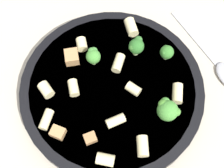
{
  "coord_description": "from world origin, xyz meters",
  "views": [
    {
      "loc": [
        0.2,
        -0.02,
        0.47
      ],
      "look_at": [
        0.0,
        0.0,
        0.04
      ],
      "focal_mm": 50.0,
      "sensor_mm": 36.0,
      "label": 1
    }
  ],
  "objects_px": {
    "rigatoni_6": "(73,86)",
    "chicken_chunk_2": "(72,57)",
    "broccoli_floret_1": "(93,56)",
    "rigatoni_4": "(177,93)",
    "rigatoni_2": "(105,160)",
    "rigatoni_5": "(46,89)",
    "chicken_chunk_0": "(90,138)",
    "chicken_chunk_1": "(58,132)",
    "rigatoni_7": "(46,120)",
    "broccoli_floret_0": "(136,46)",
    "rigatoni_3": "(118,63)",
    "rigatoni_0": "(131,27)",
    "broccoli_floret_2": "(167,52)",
    "rigatoni_9": "(82,44)",
    "spoon": "(221,66)",
    "rigatoni_8": "(143,146)",
    "pasta_bowl": "(112,90)",
    "broccoli_floret_3": "(167,110)",
    "rigatoni_1": "(133,89)"
  },
  "relations": [
    {
      "from": "rigatoni_7",
      "to": "rigatoni_2",
      "type": "bearing_deg",
      "value": 51.02
    },
    {
      "from": "rigatoni_2",
      "to": "rigatoni_3",
      "type": "height_order",
      "value": "rigatoni_2"
    },
    {
      "from": "broccoli_floret_1",
      "to": "rigatoni_9",
      "type": "height_order",
      "value": "broccoli_floret_1"
    },
    {
      "from": "rigatoni_0",
      "to": "broccoli_floret_0",
      "type": "bearing_deg",
      "value": 2.71
    },
    {
      "from": "chicken_chunk_1",
      "to": "rigatoni_6",
      "type": "bearing_deg",
      "value": 160.63
    },
    {
      "from": "broccoli_floret_2",
      "to": "chicken_chunk_1",
      "type": "relative_size",
      "value": 1.38
    },
    {
      "from": "rigatoni_1",
      "to": "rigatoni_4",
      "type": "relative_size",
      "value": 0.73
    },
    {
      "from": "rigatoni_5",
      "to": "chicken_chunk_0",
      "type": "height_order",
      "value": "rigatoni_5"
    },
    {
      "from": "rigatoni_7",
      "to": "rigatoni_4",
      "type": "bearing_deg",
      "value": 96.73
    },
    {
      "from": "broccoli_floret_2",
      "to": "rigatoni_7",
      "type": "xyz_separation_m",
      "value": [
        0.09,
        -0.19,
        -0.01
      ]
    },
    {
      "from": "broccoli_floret_1",
      "to": "broccoli_floret_3",
      "type": "distance_m",
      "value": 0.14
    },
    {
      "from": "rigatoni_2",
      "to": "rigatoni_6",
      "type": "bearing_deg",
      "value": -161.12
    },
    {
      "from": "broccoli_floret_1",
      "to": "rigatoni_9",
      "type": "distance_m",
      "value": 0.04
    },
    {
      "from": "broccoli_floret_0",
      "to": "spoon",
      "type": "distance_m",
      "value": 0.15
    },
    {
      "from": "broccoli_floret_3",
      "to": "rigatoni_3",
      "type": "xyz_separation_m",
      "value": [
        -0.09,
        -0.06,
        -0.01
      ]
    },
    {
      "from": "rigatoni_0",
      "to": "rigatoni_4",
      "type": "xyz_separation_m",
      "value": [
        0.13,
        0.06,
        -0.0
      ]
    },
    {
      "from": "rigatoni_5",
      "to": "rigatoni_7",
      "type": "distance_m",
      "value": 0.05
    },
    {
      "from": "chicken_chunk_0",
      "to": "rigatoni_6",
      "type": "bearing_deg",
      "value": -166.1
    },
    {
      "from": "rigatoni_5",
      "to": "broccoli_floret_2",
      "type": "bearing_deg",
      "value": 102.63
    },
    {
      "from": "rigatoni_6",
      "to": "chicken_chunk_2",
      "type": "distance_m",
      "value": 0.05
    },
    {
      "from": "rigatoni_0",
      "to": "rigatoni_4",
      "type": "relative_size",
      "value": 0.99
    },
    {
      "from": "rigatoni_9",
      "to": "rigatoni_5",
      "type": "bearing_deg",
      "value": -37.97
    },
    {
      "from": "pasta_bowl",
      "to": "broccoli_floret_3",
      "type": "distance_m",
      "value": 0.1
    },
    {
      "from": "broccoli_floret_1",
      "to": "rigatoni_0",
      "type": "height_order",
      "value": "broccoli_floret_1"
    },
    {
      "from": "rigatoni_0",
      "to": "spoon",
      "type": "distance_m",
      "value": 0.17
    },
    {
      "from": "rigatoni_4",
      "to": "chicken_chunk_2",
      "type": "distance_m",
      "value": 0.18
    },
    {
      "from": "rigatoni_3",
      "to": "rigatoni_5",
      "type": "height_order",
      "value": "rigatoni_5"
    },
    {
      "from": "rigatoni_0",
      "to": "rigatoni_3",
      "type": "xyz_separation_m",
      "value": [
        0.07,
        -0.03,
        -0.0
      ]
    },
    {
      "from": "rigatoni_5",
      "to": "rigatoni_3",
      "type": "bearing_deg",
      "value": 106.93
    },
    {
      "from": "rigatoni_0",
      "to": "rigatoni_7",
      "type": "bearing_deg",
      "value": -43.65
    },
    {
      "from": "rigatoni_0",
      "to": "pasta_bowl",
      "type": "bearing_deg",
      "value": -22.12
    },
    {
      "from": "chicken_chunk_1",
      "to": "rigatoni_7",
      "type": "bearing_deg",
      "value": -141.86
    },
    {
      "from": "rigatoni_6",
      "to": "spoon",
      "type": "relative_size",
      "value": 0.14
    },
    {
      "from": "broccoli_floret_1",
      "to": "rigatoni_4",
      "type": "height_order",
      "value": "broccoli_floret_1"
    },
    {
      "from": "rigatoni_3",
      "to": "spoon",
      "type": "relative_size",
      "value": 0.16
    },
    {
      "from": "broccoli_floret_0",
      "to": "rigatoni_7",
      "type": "height_order",
      "value": "broccoli_floret_0"
    },
    {
      "from": "broccoli_floret_0",
      "to": "chicken_chunk_0",
      "type": "distance_m",
      "value": 0.16
    },
    {
      "from": "broccoli_floret_2",
      "to": "rigatoni_9",
      "type": "xyz_separation_m",
      "value": [
        -0.03,
        -0.13,
        -0.01
      ]
    },
    {
      "from": "pasta_bowl",
      "to": "rigatoni_8",
      "type": "height_order",
      "value": "rigatoni_8"
    },
    {
      "from": "rigatoni_3",
      "to": "rigatoni_7",
      "type": "height_order",
      "value": "rigatoni_3"
    },
    {
      "from": "broccoli_floret_0",
      "to": "spoon",
      "type": "xyz_separation_m",
      "value": [
        0.02,
        0.14,
        -0.05
      ]
    },
    {
      "from": "rigatoni_2",
      "to": "chicken_chunk_1",
      "type": "height_order",
      "value": "rigatoni_2"
    },
    {
      "from": "rigatoni_9",
      "to": "chicken_chunk_1",
      "type": "distance_m",
      "value": 0.15
    },
    {
      "from": "rigatoni_3",
      "to": "rigatoni_7",
      "type": "relative_size",
      "value": 0.98
    },
    {
      "from": "rigatoni_6",
      "to": "rigatoni_4",
      "type": "bearing_deg",
      "value": 80.13
    },
    {
      "from": "rigatoni_0",
      "to": "rigatoni_8",
      "type": "height_order",
      "value": "rigatoni_0"
    },
    {
      "from": "rigatoni_6",
      "to": "rigatoni_3",
      "type": "bearing_deg",
      "value": 114.55
    },
    {
      "from": "rigatoni_5",
      "to": "broccoli_floret_0",
      "type": "bearing_deg",
      "value": 110.88
    },
    {
      "from": "rigatoni_2",
      "to": "rigatoni_5",
      "type": "height_order",
      "value": "same"
    },
    {
      "from": "broccoli_floret_0",
      "to": "rigatoni_3",
      "type": "relative_size",
      "value": 1.17
    }
  ]
}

